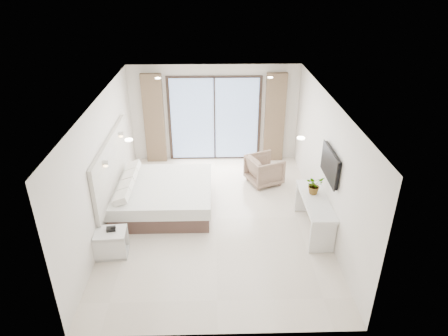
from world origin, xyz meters
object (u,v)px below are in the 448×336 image
(console_desk, at_px, (315,207))
(bed, at_px, (162,196))
(nightstand, at_px, (112,243))
(armchair, at_px, (264,169))

(console_desk, bearing_deg, bed, 163.79)
(nightstand, relative_size, console_desk, 0.37)
(bed, xyz_separation_m, nightstand, (-0.79, -1.63, -0.05))
(bed, bearing_deg, armchair, 24.74)
(armchair, bearing_deg, bed, 92.15)
(nightstand, distance_m, console_desk, 4.11)
(console_desk, bearing_deg, armchair, 110.84)
(bed, bearing_deg, console_desk, -16.21)
(console_desk, distance_m, armchair, 2.23)
(nightstand, bearing_deg, bed, 60.07)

